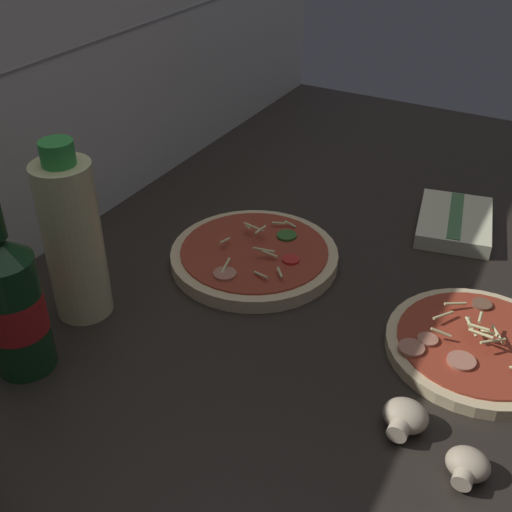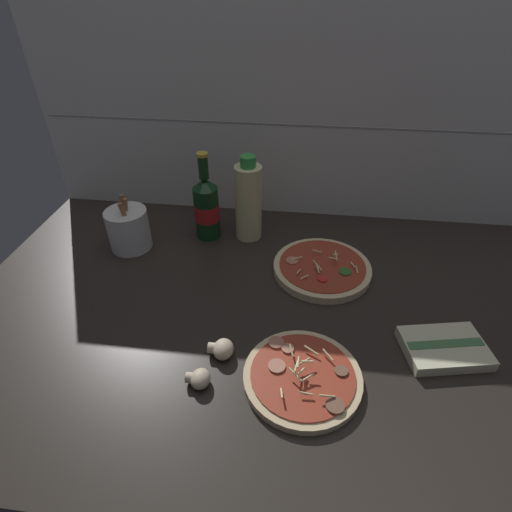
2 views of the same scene
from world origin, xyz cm
name	(u,v)px [view 1 (image 1 of 2)]	position (x,y,z in cm)	size (l,w,h in cm)	color
counter_slab	(345,313)	(0.00, 0.00, 1.25)	(160.00, 90.00, 2.50)	#28231E
tile_backsplash	(58,53)	(0.00, 45.50, 30.00)	(160.00, 1.13, 60.00)	silver
pizza_near	(478,346)	(-0.71, -17.56, 3.44)	(22.32, 22.32, 4.96)	beige
pizza_far	(254,256)	(3.24, 15.87, 3.63)	(24.61, 24.61, 4.44)	beige
beer_bottle	(12,303)	(-28.95, 28.94, 11.72)	(6.97, 6.97, 24.78)	#143819
oil_bottle	(73,239)	(-17.44, 30.14, 13.56)	(7.32, 7.32, 24.06)	beige
mushroom_left	(467,466)	(-19.68, -20.78, 4.03)	(4.60, 4.38, 3.07)	beige
mushroom_right	(405,417)	(-16.80, -13.50, 4.21)	(5.13, 4.89, 3.42)	beige
dish_towel	(454,222)	(27.35, -7.37, 3.71)	(17.95, 14.13, 2.56)	beige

